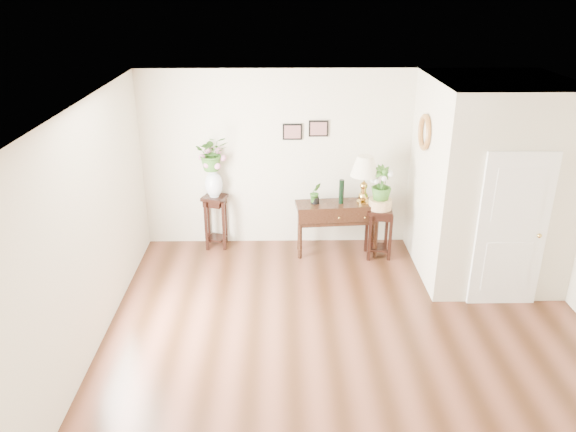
{
  "coord_description": "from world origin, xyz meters",
  "views": [
    {
      "loc": [
        -0.85,
        -5.67,
        4.01
      ],
      "look_at": [
        -0.74,
        1.3,
        1.06
      ],
      "focal_mm": 35.0,
      "sensor_mm": 36.0,
      "label": 1
    }
  ],
  "objects_px": {
    "plant_stand_a": "(216,221)",
    "plant_stand_b": "(378,232)",
    "table_lamp": "(364,181)",
    "console_table": "(337,229)"
  },
  "relations": [
    {
      "from": "plant_stand_a",
      "to": "plant_stand_b",
      "type": "bearing_deg",
      "value": -8.61
    },
    {
      "from": "table_lamp",
      "to": "plant_stand_b",
      "type": "bearing_deg",
      "value": -18.12
    },
    {
      "from": "console_table",
      "to": "plant_stand_a",
      "type": "xyz_separation_m",
      "value": [
        -1.92,
        0.3,
        0.0
      ]
    },
    {
      "from": "table_lamp",
      "to": "plant_stand_b",
      "type": "relative_size",
      "value": 0.95
    },
    {
      "from": "console_table",
      "to": "plant_stand_b",
      "type": "height_order",
      "value": "console_table"
    },
    {
      "from": "plant_stand_b",
      "to": "plant_stand_a",
      "type": "bearing_deg",
      "value": 171.39
    },
    {
      "from": "console_table",
      "to": "plant_stand_a",
      "type": "bearing_deg",
      "value": 166.12
    },
    {
      "from": "console_table",
      "to": "table_lamp",
      "type": "xyz_separation_m",
      "value": [
        0.38,
        0.0,
        0.78
      ]
    },
    {
      "from": "plant_stand_a",
      "to": "table_lamp",
      "type": "bearing_deg",
      "value": -7.53
    },
    {
      "from": "console_table",
      "to": "plant_stand_b",
      "type": "bearing_deg",
      "value": -12.32
    }
  ]
}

